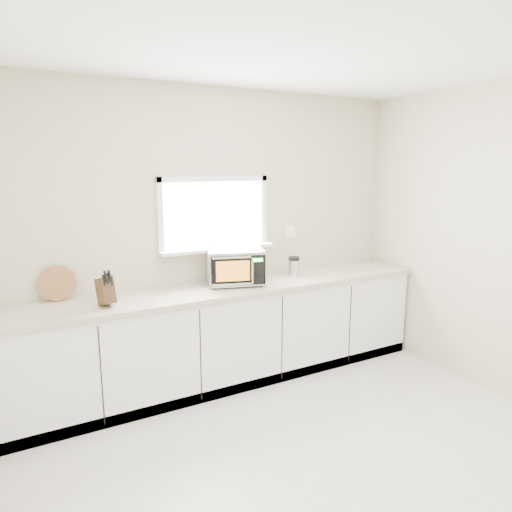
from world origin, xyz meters
TOP-DOWN VIEW (x-y plane):
  - ground at (0.00, 0.00)m, footprint 4.00×4.00m
  - back_wall at (0.00, 2.00)m, footprint 4.00×0.17m
  - cabinets at (0.00, 1.70)m, footprint 3.92×0.60m
  - countertop at (0.00, 1.69)m, footprint 3.92×0.64m
  - microwave at (0.09, 1.73)m, footprint 0.60×0.52m
  - knife_block at (-1.09, 1.60)m, footprint 0.14×0.22m
  - cutting_board at (-1.40, 1.94)m, footprint 0.29×0.07m
  - coffee_grinder at (0.74, 1.74)m, footprint 0.13×0.13m

SIDE VIEW (x-z plane):
  - ground at x=0.00m, z-range 0.00..0.00m
  - cabinets at x=0.00m, z-range 0.00..0.88m
  - countertop at x=0.00m, z-range 0.88..0.92m
  - coffee_grinder at x=0.74m, z-range 0.92..1.11m
  - knife_block at x=-1.09m, z-range 0.90..1.19m
  - cutting_board at x=-1.40m, z-range 0.92..1.21m
  - microwave at x=0.09m, z-range 0.93..1.25m
  - back_wall at x=0.00m, z-range 0.01..2.71m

